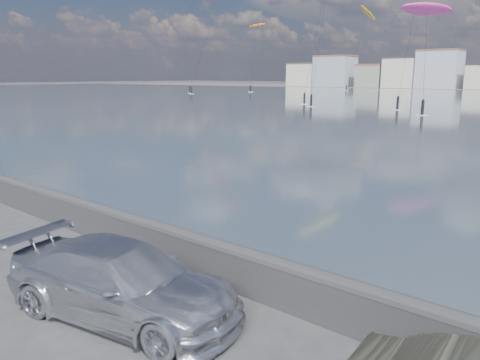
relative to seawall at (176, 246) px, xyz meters
name	(u,v)px	position (x,y,z in m)	size (l,w,h in m)	color
ground	(82,306)	(0.00, -2.70, -0.58)	(700.00, 700.00, 0.00)	#333335
seawall	(176,246)	(0.00, 0.00, 0.00)	(400.00, 0.36, 1.08)	#28282B
car_silver	(122,281)	(0.99, -2.36, 0.16)	(2.09, 5.14, 1.49)	silver
kitesurfer_1	(427,10)	(-14.87, 59.36, 12.81)	(7.14, 13.70, 14.53)	#E5338C
kitesurfer_3	(368,14)	(-66.52, 149.97, 24.99)	(4.34, 20.72, 28.76)	#BF8C19
kitesurfer_12	(257,27)	(-82.60, 108.76, 18.70)	(8.72, 9.65, 20.32)	orange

